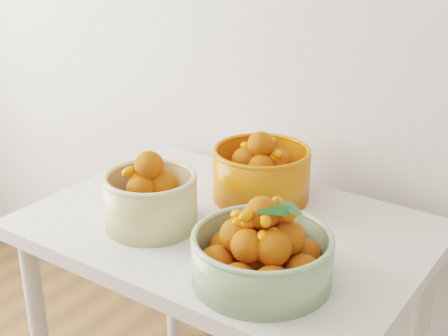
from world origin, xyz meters
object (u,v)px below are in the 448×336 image
at_px(bowl_cream, 151,198).
at_px(bowl_orange, 261,172).
at_px(bowl_green, 262,253).
at_px(table, 227,255).

bearing_deg(bowl_cream, bowl_orange, 65.40).
bearing_deg(bowl_orange, bowl_cream, -114.60).
height_order(bowl_cream, bowl_orange, bowl_cream).
distance_m(bowl_cream, bowl_orange, 0.33).
height_order(bowl_cream, bowl_green, bowl_cream).
relative_size(bowl_green, bowl_orange, 0.99).
relative_size(bowl_cream, bowl_orange, 0.95).
bearing_deg(table, bowl_orange, 93.59).
height_order(table, bowl_green, bowl_green).
relative_size(table, bowl_cream, 3.38).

